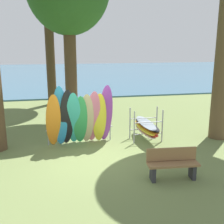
# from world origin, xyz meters

# --- Properties ---
(ground_plane) EXTENTS (80.00, 80.00, 0.00)m
(ground_plane) POSITION_xyz_m (0.00, 0.00, 0.00)
(ground_plane) COLOR olive
(lake_water) EXTENTS (80.00, 36.00, 0.10)m
(lake_water) POSITION_xyz_m (0.00, 28.27, 0.05)
(lake_water) COLOR #38607A
(lake_water) RESTS_ON ground
(leaning_board_pile) EXTENTS (2.50, 0.95, 2.28)m
(leaning_board_pile) POSITION_xyz_m (-0.41, 1.22, 1.03)
(leaning_board_pile) COLOR orange
(leaning_board_pile) RESTS_ON ground
(board_storage_rack) EXTENTS (1.15, 2.12, 1.25)m
(board_storage_rack) POSITION_xyz_m (2.10, 1.26, 0.55)
(board_storage_rack) COLOR #9EA0A5
(board_storage_rack) RESTS_ON ground
(park_bench) EXTENTS (1.43, 0.52, 0.85)m
(park_bench) POSITION_xyz_m (1.81, -1.91, 0.45)
(park_bench) COLOR #2D2D33
(park_bench) RESTS_ON ground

